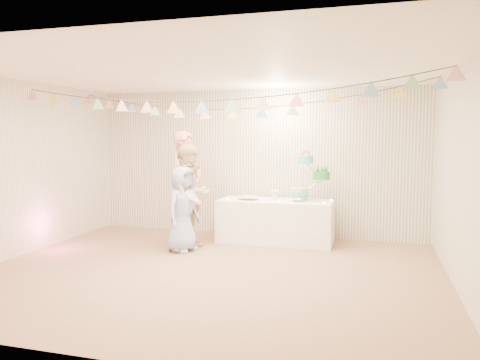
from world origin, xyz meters
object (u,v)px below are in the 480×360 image
(person_adult_b, at_px, (191,197))
(person_child, at_px, (183,209))
(table, at_px, (276,221))
(cake_stand, at_px, (309,175))
(person_adult_a, at_px, (187,188))

(person_adult_b, bearing_deg, person_child, 175.36)
(table, bearing_deg, cake_stand, 5.19)
(cake_stand, xyz_separation_m, person_adult_b, (-1.73, -0.90, -0.31))
(cake_stand, bearing_deg, person_adult_a, -164.54)
(person_adult_b, height_order, person_child, person_adult_b)
(cake_stand, xyz_separation_m, person_adult_a, (-1.95, -0.54, -0.21))
(table, relative_size, person_adult_b, 1.15)
(person_adult_a, xyz_separation_m, person_child, (0.15, -0.51, -0.27))
(table, distance_m, person_adult_a, 1.59)
(cake_stand, bearing_deg, person_child, -149.74)
(cake_stand, relative_size, person_adult_a, 0.42)
(table, xyz_separation_m, person_adult_a, (-1.40, -0.49, 0.58))
(person_child, bearing_deg, person_adult_b, -10.43)
(person_child, bearing_deg, person_adult_a, 31.82)
(table, distance_m, person_adult_b, 1.53)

